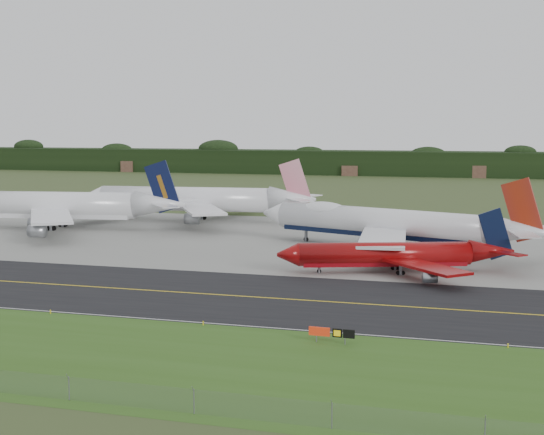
{
  "coord_description": "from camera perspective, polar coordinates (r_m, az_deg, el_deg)",
  "views": [
    {
      "loc": [
        29.24,
        -106.22,
        24.53
      ],
      "look_at": [
        -6.65,
        22.0,
        8.38
      ],
      "focal_mm": 50.0,
      "sensor_mm": 36.0,
      "label": 1
    }
  ],
  "objects": [
    {
      "name": "taxiway",
      "position": [
        109.11,
        -0.32,
        -6.07
      ],
      "size": [
        400.0,
        32.0,
        0.02
      ],
      "primitive_type": "cube",
      "color": "black",
      "rests_on": "ground"
    },
    {
      "name": "taxiway_sign",
      "position": [
        86.94,
        4.5,
        -8.64
      ],
      "size": [
        5.31,
        0.37,
        1.77
      ],
      "color": "slate",
      "rests_on": "ground"
    },
    {
      "name": "jet_navy_gold",
      "position": [
        188.18,
        -15.97,
        0.83
      ],
      "size": [
        64.45,
        55.64,
        16.64
      ],
      "color": "white",
      "rests_on": "ground"
    },
    {
      "name": "edge_marker_left",
      "position": [
        104.32,
        -16.34,
        -6.83
      ],
      "size": [
        0.16,
        0.16,
        0.5
      ],
      "primitive_type": "cylinder",
      "color": "yellow",
      "rests_on": "ground"
    },
    {
      "name": "taxiway_centreline",
      "position": [
        109.11,
        -0.32,
        -6.06
      ],
      "size": [
        400.0,
        0.4,
        0.0
      ],
      "primitive_type": "cube",
      "color": "gold",
      "rests_on": "taxiway"
    },
    {
      "name": "taxiway_edge_line",
      "position": [
        94.74,
        -2.92,
        -8.08
      ],
      "size": [
        400.0,
        0.25,
        0.0
      ],
      "primitive_type": "cube",
      "color": "silver",
      "rests_on": "taxiway"
    },
    {
      "name": "edge_marker_center",
      "position": [
        94.96,
        -5.21,
        -7.93
      ],
      "size": [
        0.16,
        0.16,
        0.5
      ],
      "primitive_type": "cylinder",
      "color": "yellow",
      "rests_on": "ground"
    },
    {
      "name": "apron",
      "position": [
        161.79,
        5.05,
        -1.83
      ],
      "size": [
        400.0,
        78.0,
        0.01
      ],
      "primitive_type": "cube",
      "color": "gray",
      "rests_on": "ground"
    },
    {
      "name": "jet_star_tail",
      "position": [
        195.9,
        -5.64,
        1.3
      ],
      "size": [
        62.26,
        51.89,
        16.41
      ],
      "color": "white",
      "rests_on": "ground"
    },
    {
      "name": "edge_marker_right",
      "position": [
        89.15,
        17.35,
        -9.21
      ],
      "size": [
        0.16,
        0.16,
        0.5
      ],
      "primitive_type": "cylinder",
      "color": "yellow",
      "rests_on": "ground"
    },
    {
      "name": "horizon_treeline",
      "position": [
        381.59,
        11.25,
        3.92
      ],
      "size": [
        700.0,
        25.0,
        12.0
      ],
      "color": "black",
      "rests_on": "ground"
    },
    {
      "name": "ground",
      "position": [
        112.87,
        0.24,
        -5.64
      ],
      "size": [
        600.0,
        600.0,
        0.0
      ],
      "primitive_type": "plane",
      "color": "#354520",
      "rests_on": "ground"
    },
    {
      "name": "perimeter_fence",
      "position": [
        69.24,
        -10.65,
        -12.99
      ],
      "size": [
        320.0,
        0.1,
        320.0
      ],
      "color": "slate",
      "rests_on": "ground"
    },
    {
      "name": "jet_red_737",
      "position": [
        128.9,
        9.44,
        -2.79
      ],
      "size": [
        39.36,
        31.24,
        10.9
      ],
      "color": "maroon",
      "rests_on": "ground"
    },
    {
      "name": "jet_ba_747",
      "position": [
        151.41,
        8.68,
        -0.46
      ],
      "size": [
        60.01,
        48.32,
        15.58
      ],
      "color": "silver",
      "rests_on": "ground"
    },
    {
      "name": "grass_verge",
      "position": [
        80.8,
        -6.48,
        -10.8
      ],
      "size": [
        400.0,
        30.0,
        0.01
      ],
      "primitive_type": "cube",
      "color": "#305418",
      "rests_on": "ground"
    }
  ]
}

